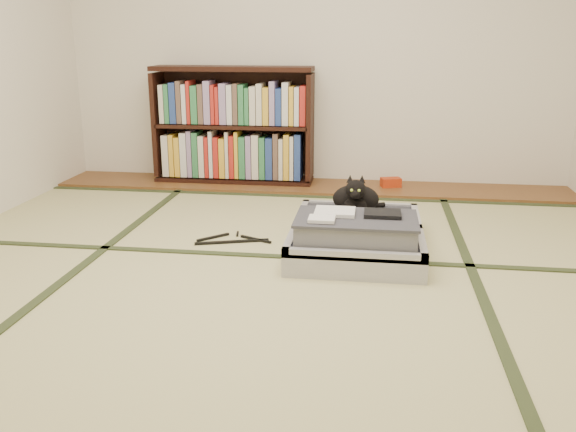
# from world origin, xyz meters

# --- Properties ---
(floor) EXTENTS (4.50, 4.50, 0.00)m
(floor) POSITION_xyz_m (0.00, 0.00, 0.00)
(floor) COLOR #CDC288
(floor) RESTS_ON ground
(wood_strip) EXTENTS (4.00, 0.50, 0.02)m
(wood_strip) POSITION_xyz_m (0.00, 2.00, 0.01)
(wood_strip) COLOR brown
(wood_strip) RESTS_ON ground
(red_item) EXTENTS (0.17, 0.13, 0.07)m
(red_item) POSITION_xyz_m (0.62, 2.03, 0.06)
(red_item) COLOR #B32E0E
(red_item) RESTS_ON wood_strip
(tatami_borders) EXTENTS (4.00, 4.50, 0.01)m
(tatami_borders) POSITION_xyz_m (0.00, 0.49, 0.00)
(tatami_borders) COLOR #2D381E
(tatami_borders) RESTS_ON ground
(bookcase) EXTENTS (1.26, 0.29, 0.92)m
(bookcase) POSITION_xyz_m (-0.63, 2.07, 0.45)
(bookcase) COLOR black
(bookcase) RESTS_ON wood_strip
(suitcase) EXTENTS (0.71, 0.95, 0.28)m
(suitcase) POSITION_xyz_m (0.41, 0.54, 0.10)
(suitcase) COLOR #AAAAAF
(suitcase) RESTS_ON floor
(cat) EXTENTS (0.32, 0.32, 0.25)m
(cat) POSITION_xyz_m (0.39, 0.83, 0.23)
(cat) COLOR black
(cat) RESTS_ON suitcase
(cable_coil) EXTENTS (0.10, 0.10, 0.02)m
(cable_coil) POSITION_xyz_m (0.57, 0.87, 0.15)
(cable_coil) COLOR white
(cable_coil) RESTS_ON suitcase
(hanger) EXTENTS (0.44, 0.26, 0.01)m
(hanger) POSITION_xyz_m (-0.31, 0.63, 0.01)
(hanger) COLOR black
(hanger) RESTS_ON floor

